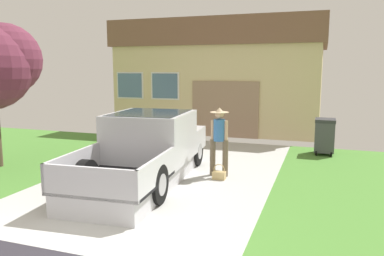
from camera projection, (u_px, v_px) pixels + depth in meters
The scene contains 5 objects.
pickup_truck at pixel (150, 149), 9.25m from camera, with size 2.27×5.20×1.61m.
person_with_hat at pixel (219, 137), 9.36m from camera, with size 0.47×0.46×1.72m.
handbag at pixel (219, 175), 9.19m from camera, with size 0.31×0.20×0.38m.
house_with_garage at pixel (226, 75), 17.46m from camera, with size 8.75×6.03×4.65m.
wheeled_trash_bin at pixel (325, 135), 11.80m from camera, with size 0.60×0.72×1.12m.
Camera 1 is at (3.58, -4.29, 2.66)m, focal length 35.40 mm.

